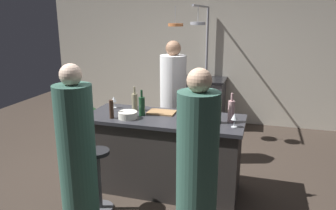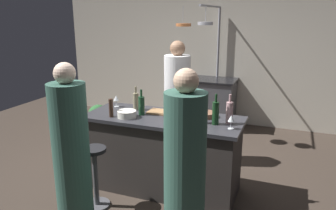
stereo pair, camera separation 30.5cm
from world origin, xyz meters
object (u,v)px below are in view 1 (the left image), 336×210
mixing_bowl_ceramic (128,115)px  bar_stool_right (199,192)px  cutting_board (162,112)px  wine_bottle_dark (202,111)px  pepper_mill (111,109)px  guest_left (77,158)px  guest_right (197,173)px  wine_glass_near_right_guest (234,117)px  wine_bottle_white (135,102)px  bar_stool_left (98,177)px  potted_plant (89,119)px  wine_bottle_green (142,106)px  wine_glass_by_chef (114,100)px  chef (173,107)px  wine_bottle_red (218,111)px  mixing_bowl_wooden (207,114)px  stove_range (203,102)px  wine_bottle_rose (231,111)px

mixing_bowl_ceramic → bar_stool_right: bearing=-26.3°
cutting_board → wine_bottle_dark: wine_bottle_dark is taller
bar_stool_right → pepper_mill: pepper_mill is taller
guest_left → guest_right: bearing=0.7°
cutting_board → wine_glass_near_right_guest: bearing=-17.1°
wine_bottle_white → mixing_bowl_ceramic: (0.04, -0.32, -0.07)m
wine_glass_near_right_guest → mixing_bowl_ceramic: wine_glass_near_right_guest is taller
bar_stool_left → wine_bottle_dark: bearing=29.4°
potted_plant → wine_bottle_green: (1.50, -1.35, 0.72)m
potted_plant → wine_glass_by_chef: (1.05, -1.16, 0.71)m
chef → wine_bottle_dark: bearing=-57.5°
guest_left → wine_bottle_white: 1.16m
wine_bottle_dark → cutting_board: bearing=158.3°
guest_right → wine_bottle_red: (0.03, 0.92, 0.27)m
guest_left → wine_glass_near_right_guest: bearing=32.5°
bar_stool_right → wine_bottle_red: 0.87m
mixing_bowl_wooden → wine_bottle_dark: bearing=-94.9°
stove_range → bar_stool_left: bearing=-99.9°
cutting_board → wine_bottle_dark: bearing=-21.7°
guest_right → wine_bottle_dark: bearing=98.7°
chef → wine_glass_by_chef: 0.90m
chef → potted_plant: size_ratio=3.25×
potted_plant → wine_bottle_white: (1.34, -1.18, 0.71)m
wine_bottle_rose → mixing_bowl_wooden: (-0.28, 0.14, -0.10)m
wine_bottle_red → mixing_bowl_wooden: wine_bottle_red is taller
bar_stool_left → pepper_mill: pepper_mill is taller
cutting_board → wine_bottle_white: size_ratio=1.10×
potted_plant → wine_glass_near_right_guest: (2.55, -1.46, 0.71)m
chef → wine_bottle_white: (-0.29, -0.67, 0.23)m
bar_stool_left → potted_plant: bearing=122.1°
stove_range → wine_glass_near_right_guest: (0.79, -2.58, 0.56)m
bar_stool_left → wine_glass_by_chef: 1.03m
wine_bottle_rose → guest_right: bearing=-99.4°
mixing_bowl_ceramic → potted_plant: bearing=132.7°
chef → mixing_bowl_ceramic: 1.03m
wine_bottle_red → wine_bottle_white: (-1.03, 0.20, -0.02)m
pepper_mill → wine_bottle_green: bearing=34.7°
bar_stool_right → wine_bottle_red: size_ratio=2.07×
bar_stool_left → potted_plant: size_ratio=1.31×
pepper_mill → wine_bottle_rose: wine_bottle_rose is taller
wine_bottle_green → wine_bottle_white: bearing=132.9°
chef → guest_right: (0.71, -1.79, -0.03)m
potted_plant → wine_bottle_red: (2.37, -1.38, 0.73)m
bar_stool_right → guest_right: size_ratio=0.42×
cutting_board → wine_glass_by_chef: wine_glass_by_chef is taller
cutting_board → wine_glass_near_right_guest: (0.87, -0.27, 0.10)m
bar_stool_left → bar_stool_right: 1.07m
wine_bottle_white → stove_range: bearing=79.7°
pepper_mill → wine_bottle_red: (1.16, 0.17, 0.02)m
wine_glass_by_chef → wine_bottle_white: bearing=-5.1°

